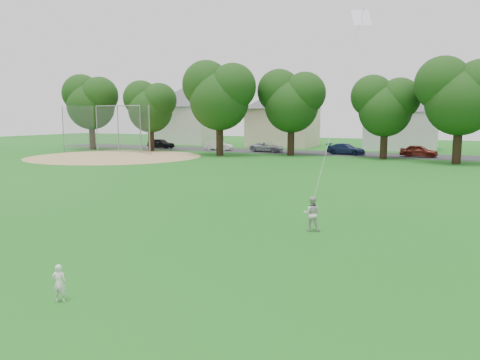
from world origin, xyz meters
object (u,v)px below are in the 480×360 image
at_px(older_boy, 312,214).
at_px(kite, 337,111).
at_px(baseball_backstop, 115,129).
at_px(toddler, 59,283).

height_order(older_boy, kite, kite).
bearing_deg(older_boy, kite, -138.39).
distance_m(older_boy, baseball_backstop, 41.92).
height_order(toddler, older_boy, older_boy).
bearing_deg(toddler, older_boy, -132.69).
xyz_separation_m(older_boy, kite, (0.62, 0.88, 3.76)).
relative_size(kite, baseball_backstop, 0.60).
bearing_deg(kite, older_boy, -125.01).
bearing_deg(older_boy, baseball_backstop, -53.80).
bearing_deg(toddler, kite, -134.16).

